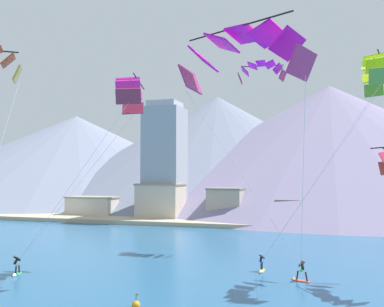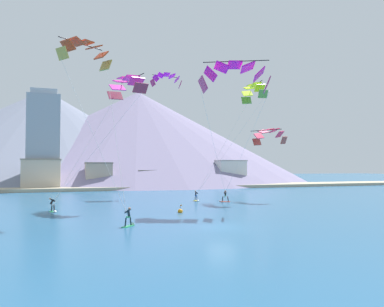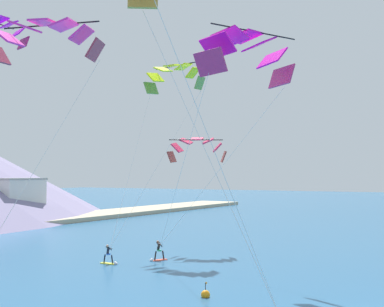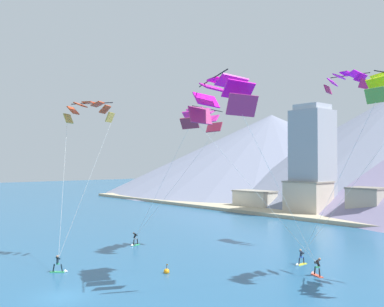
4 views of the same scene
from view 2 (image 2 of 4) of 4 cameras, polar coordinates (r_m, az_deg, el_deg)
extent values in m
plane|color=#23567F|center=(32.92, 4.42, -11.12)|extent=(400.00, 400.00, 0.00)
cube|color=#33B266|center=(46.23, -20.44, -8.31)|extent=(0.90, 1.50, 0.07)
cylinder|color=black|center=(46.56, -20.59, -7.77)|extent=(0.20, 0.27, 0.74)
cylinder|color=black|center=(45.81, -20.27, -7.87)|extent=(0.20, 0.27, 0.74)
cube|color=white|center=(46.15, -20.43, -7.32)|extent=(0.37, 0.33, 0.12)
cylinder|color=black|center=(46.08, -20.57, -6.91)|extent=(0.51, 0.37, 0.62)
cylinder|color=black|center=(46.21, -20.49, -6.68)|extent=(0.53, 0.26, 0.41)
cylinder|color=black|center=(45.98, -20.40, -6.70)|extent=(0.53, 0.26, 0.41)
cylinder|color=black|center=(46.15, -20.23, -6.72)|extent=(0.21, 0.50, 0.03)
sphere|color=tan|center=(45.99, -20.79, -6.46)|extent=(0.23, 0.23, 0.23)
cone|color=white|center=(45.40, -20.09, -8.35)|extent=(0.44, 0.40, 0.36)
cube|color=#E54C33|center=(55.78, 5.10, -7.32)|extent=(1.49, 1.00, 0.07)
cylinder|color=black|center=(55.74, 5.51, -6.90)|extent=(0.28, 0.22, 0.75)
cylinder|color=black|center=(55.75, 4.69, -6.90)|extent=(0.28, 0.22, 0.75)
cube|color=#33B266|center=(55.71, 5.10, -6.48)|extent=(0.35, 0.39, 0.12)
cylinder|color=black|center=(55.79, 5.10, -6.13)|extent=(0.38, 0.49, 0.64)
cylinder|color=black|center=(55.67, 5.22, -5.95)|extent=(0.30, 0.53, 0.41)
cylinder|color=black|center=(55.68, 4.97, -5.95)|extent=(0.30, 0.53, 0.41)
cylinder|color=black|center=(55.50, 5.09, -6.00)|extent=(0.49, 0.25, 0.03)
sphere|color=#9E7051|center=(55.92, 5.10, -5.72)|extent=(0.23, 0.23, 0.23)
cone|color=white|center=(55.79, 4.20, -7.25)|extent=(0.42, 0.45, 0.36)
cube|color=#33B266|center=(33.55, -9.72, -10.87)|extent=(1.29, 1.36, 0.07)
cylinder|color=#14232D|center=(33.17, -10.09, -10.28)|extent=(0.25, 0.26, 0.73)
cylinder|color=#14232D|center=(33.82, -9.34, -10.12)|extent=(0.25, 0.26, 0.73)
cube|color=#33B266|center=(33.44, -9.71, -9.51)|extent=(0.39, 0.38, 0.12)
cylinder|color=#14232D|center=(33.37, -9.63, -8.95)|extent=(0.39, 0.38, 0.62)
cylinder|color=#14232D|center=(33.30, -9.89, -8.66)|extent=(0.45, 0.41, 0.40)
cylinder|color=#14232D|center=(33.50, -9.66, -8.62)|extent=(0.45, 0.41, 0.40)
cylinder|color=black|center=(33.50, -10.04, -8.67)|extent=(0.37, 0.41, 0.03)
sphere|color=#9E7051|center=(33.28, -9.51, -8.28)|extent=(0.22, 0.22, 0.22)
cone|color=white|center=(34.27, -8.92, -10.57)|extent=(0.47, 0.46, 0.36)
cube|color=yellow|center=(56.92, 0.63, -7.22)|extent=(0.46, 1.44, 0.07)
cylinder|color=black|center=(57.25, 0.49, -6.81)|extent=(0.12, 0.23, 0.70)
cylinder|color=black|center=(56.51, 0.77, -6.87)|extent=(0.12, 0.23, 0.70)
cube|color=blue|center=(56.85, 0.63, -6.45)|extent=(0.30, 0.23, 0.12)
cylinder|color=black|center=(56.81, 0.58, -6.13)|extent=(0.31, 0.21, 0.59)
cylinder|color=black|center=(56.94, 0.64, -5.96)|extent=(0.50, 0.08, 0.38)
cylinder|color=black|center=(56.73, 0.72, -5.97)|extent=(0.50, 0.08, 0.38)
cylinder|color=black|center=(56.90, 0.85, -5.99)|extent=(0.04, 0.52, 0.03)
sphere|color=tan|center=(56.76, 0.51, -5.75)|extent=(0.21, 0.21, 0.21)
cone|color=white|center=(56.10, 0.94, -7.23)|extent=(0.36, 0.30, 0.36)
cube|color=maroon|center=(53.85, -11.64, 8.65)|extent=(2.27, 1.35, 1.32)
cube|color=#EB29A8|center=(53.26, -11.28, 9.84)|extent=(2.37, 1.69, 1.10)
cube|color=#EB29A8|center=(52.40, -10.72, 10.74)|extent=(2.41, 1.92, 0.76)
cube|color=#EB29A8|center=(51.35, -10.01, 11.25)|extent=(2.42, 2.02, 0.32)
cube|color=#EB29A8|center=(50.24, -9.24, 11.29)|extent=(2.39, 2.04, 0.76)
cube|color=#EB29A8|center=(49.19, -8.48, 10.81)|extent=(2.29, 1.92, 1.10)
cube|color=maroon|center=(48.33, -7.84, 9.86)|extent=(2.16, 1.66, 1.32)
cylinder|color=black|center=(51.84, -9.11, 11.22)|extent=(1.95, 6.53, 0.10)
cylinder|color=silver|center=(49.54, -15.67, 1.22)|extent=(7.63, 6.86, 13.24)
cylinder|color=silver|center=(46.34, -13.82, 1.42)|extent=(10.24, 0.23, 13.24)
cube|color=#A92968|center=(47.06, 11.37, 10.20)|extent=(1.75, 2.38, 1.75)
cube|color=#E50CB7|center=(47.35, 10.18, 11.77)|extent=(2.16, 2.55, 1.53)
cube|color=#E50CB7|center=(47.44, 8.48, 12.83)|extent=(2.36, 2.68, 1.08)
cube|color=#E50CB7|center=(47.32, 6.50, 13.25)|extent=(2.32, 2.74, 0.47)
cube|color=#E50CB7|center=(47.00, 4.52, 12.96)|extent=(2.12, 2.73, 1.08)
cube|color=#E50CB7|center=(46.52, 2.82, 11.99)|extent=(1.70, 2.66, 1.53)
cube|color=#A92968|center=(45.96, 1.67, 10.46)|extent=(1.14, 2.53, 1.75)
cylinder|color=black|center=(46.36, 6.69, 13.78)|extent=(7.16, 3.54, 0.10)
cylinder|color=silver|center=(50.64, 8.11, 1.00)|extent=(0.97, 11.10, 13.03)
cylinder|color=silver|center=(50.10, 3.41, 1.02)|extent=(7.04, 8.64, 13.03)
cube|color=gold|center=(37.73, -19.15, 14.22)|extent=(1.25, 1.46, 1.10)
cube|color=red|center=(38.33, -18.37, 15.37)|extent=(1.53, 1.65, 0.89)
cube|color=red|center=(39.02, -17.23, 15.98)|extent=(1.70, 1.77, 0.55)
cube|color=red|center=(39.69, -15.94, 15.97)|extent=(1.73, 1.80, 0.13)
cube|color=red|center=(40.26, -14.70, 15.38)|extent=(1.69, 1.77, 0.55)
cube|color=red|center=(40.63, -13.68, 14.32)|extent=(1.52, 1.66, 0.89)
cube|color=gold|center=(40.76, -13.02, 12.94)|extent=(1.24, 1.46, 1.10)
cylinder|color=black|center=(40.17, -16.51, 15.75)|extent=(4.32, 3.06, 0.10)
cylinder|color=silver|center=(34.73, -14.92, 3.05)|extent=(5.59, 3.33, 13.86)
cylinder|color=silver|center=(36.50, -11.57, 2.78)|extent=(1.09, 6.44, 13.86)
cube|color=#5D9A3D|center=(63.98, 8.29, 8.02)|extent=(1.63, 0.89, 1.35)
cube|color=#D3F112|center=(63.49, 8.41, 9.05)|extent=(1.64, 1.24, 1.20)
cube|color=#D3F112|center=(62.67, 8.72, 9.84)|extent=(1.66, 1.40, 0.86)
cube|color=#D3F112|center=(61.62, 9.19, 10.28)|extent=(1.66, 1.36, 0.39)
cube|color=#D3F112|center=(60.51, 9.74, 10.27)|extent=(1.66, 1.29, 0.86)
cube|color=#D3F112|center=(59.52, 10.30, 9.80)|extent=(1.65, 1.13, 1.20)
cube|color=#5D9A3D|center=(58.80, 10.77, 8.92)|extent=(1.64, 0.78, 1.35)
cylinder|color=black|center=(61.96, 9.79, 10.33)|extent=(1.28, 5.82, 0.10)
cylinder|color=silver|center=(59.95, 4.79, 1.14)|extent=(9.81, 2.80, 14.48)
cylinder|color=silver|center=(57.07, 5.95, 1.30)|extent=(9.59, 3.49, 14.48)
cube|color=#9F1A5E|center=(68.54, -6.00, 10.68)|extent=(0.72, 1.62, 1.20)
cube|color=#CA11E1|center=(69.00, -5.54, 11.36)|extent=(1.01, 1.63, 1.09)
cube|color=#CA11E1|center=(69.42, -4.81, 11.79)|extent=(1.14, 1.64, 0.81)
cube|color=#CA11E1|center=(69.73, -3.94, 11.91)|extent=(1.19, 1.64, 0.40)
cube|color=#CA11E1|center=(69.88, -3.06, 11.70)|extent=(1.26, 1.63, 0.81)
cube|color=#CA11E1|center=(69.85, -2.31, 11.19)|extent=(1.13, 1.62, 1.09)
cube|color=#9F1A5E|center=(69.64, -1.81, 10.47)|extent=(0.84, 1.61, 1.20)
cylinder|color=black|center=(70.37, -4.07, 11.67)|extent=(5.08, 0.81, 0.10)
cube|color=#9B3931|center=(58.48, 13.83, 1.99)|extent=(1.47, 1.26, 1.25)
cube|color=#E22650|center=(58.76, 13.24, 2.88)|extent=(1.62, 1.55, 1.13)
cube|color=#E22650|center=(59.28, 12.43, 3.45)|extent=(1.74, 1.68, 0.84)
cube|color=#E22650|center=(59.94, 11.56, 3.59)|extent=(1.80, 1.63, 0.41)
cube|color=#E22650|center=(60.64, 10.76, 3.31)|extent=(1.79, 1.48, 0.84)
cube|color=#E22650|center=(61.28, 10.16, 2.66)|extent=(1.73, 1.18, 1.13)
cube|color=#9B3931|center=(61.74, 9.85, 1.75)|extent=(1.62, 0.78, 1.25)
cylinder|color=black|center=(59.42, 11.17, 3.51)|extent=(2.95, 4.54, 0.10)
sphere|color=orange|center=(42.77, -1.80, -8.80)|extent=(0.56, 0.56, 0.56)
cylinder|color=black|center=(42.71, -1.80, -8.13)|extent=(0.04, 0.04, 0.44)
cube|color=orange|center=(42.72, -1.68, -7.89)|extent=(0.18, 0.01, 0.12)
cube|color=tan|center=(87.50, -10.48, -5.14)|extent=(180.00, 10.00, 0.70)
cube|color=#A89E8E|center=(92.82, -6.85, -3.94)|extent=(5.41, 6.66, 4.06)
cube|color=slate|center=(92.77, -6.85, -2.60)|extent=(5.62, 6.93, 0.30)
cube|color=#A89E8E|center=(90.04, -14.07, -3.38)|extent=(5.96, 5.18, 5.88)
cube|color=slate|center=(90.01, -14.05, -1.41)|extent=(6.20, 5.39, 0.30)
cube|color=beige|center=(89.53, -21.95, -3.07)|extent=(7.96, 6.28, 6.61)
cube|color=gray|center=(89.53, -21.92, -0.86)|extent=(8.28, 6.53, 0.30)
cube|color=silver|center=(98.59, 5.91, -3.10)|extent=(7.32, 4.42, 6.57)
cube|color=#9D9992|center=(98.58, 5.90, -1.10)|extent=(7.61, 4.59, 0.30)
cube|color=#999EA8|center=(90.80, -21.64, 1.56)|extent=(7.00, 7.00, 21.25)
cube|color=#A8ADB9|center=(92.15, -21.55, 8.55)|extent=(5.60, 5.60, 1.20)
cone|color=slate|center=(143.93, -21.59, 2.59)|extent=(113.37, 113.37, 32.67)
cone|color=gray|center=(143.08, -8.23, 2.66)|extent=(122.77, 122.77, 33.49)
camera|label=1|loc=(28.54, 40.13, 5.58)|focal=40.00mm
camera|label=3|loc=(29.61, -51.93, 3.12)|focal=50.00mm
camera|label=4|loc=(48.51, 52.22, 5.34)|focal=40.00mm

